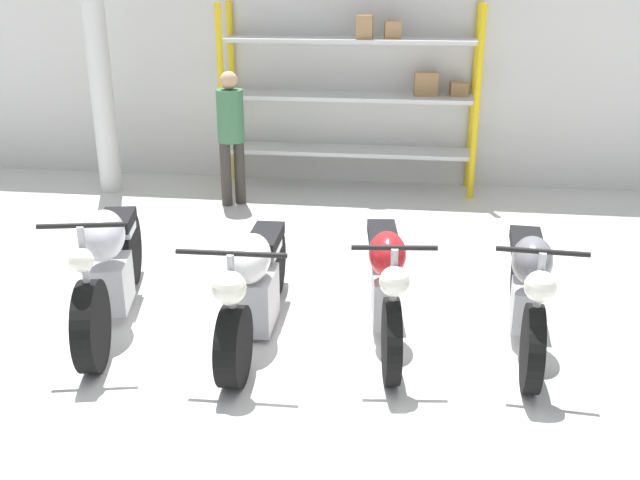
{
  "coord_description": "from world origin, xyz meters",
  "views": [
    {
      "loc": [
        0.71,
        -4.86,
        2.68
      ],
      "look_at": [
        0.0,
        0.4,
        0.7
      ],
      "focal_mm": 40.0,
      "sensor_mm": 36.0,
      "label": 1
    }
  ],
  "objects_px": {
    "motorcycle_white": "(255,284)",
    "motorcycle_red": "(385,279)",
    "shelving_rack": "(357,92)",
    "motorcycle_silver": "(110,265)",
    "person_browsing": "(231,128)",
    "motorcycle_grey": "(528,285)"
  },
  "relations": [
    {
      "from": "motorcycle_white",
      "to": "motorcycle_red",
      "type": "relative_size",
      "value": 1.02
    },
    {
      "from": "shelving_rack",
      "to": "motorcycle_silver",
      "type": "xyz_separation_m",
      "value": [
        -1.62,
        -4.16,
        -0.79
      ]
    },
    {
      "from": "shelving_rack",
      "to": "person_browsing",
      "type": "xyz_separation_m",
      "value": [
        -1.43,
        -0.93,
        -0.32
      ]
    },
    {
      "from": "motorcycle_white",
      "to": "motorcycle_red",
      "type": "xyz_separation_m",
      "value": [
        1.01,
        0.15,
        0.04
      ]
    },
    {
      "from": "motorcycle_silver",
      "to": "motorcycle_grey",
      "type": "height_order",
      "value": "motorcycle_silver"
    },
    {
      "from": "person_browsing",
      "to": "motorcycle_red",
      "type": "bearing_deg",
      "value": 176.44
    },
    {
      "from": "motorcycle_silver",
      "to": "motorcycle_red",
      "type": "bearing_deg",
      "value": 79.84
    },
    {
      "from": "motorcycle_white",
      "to": "person_browsing",
      "type": "xyz_separation_m",
      "value": [
        -1.01,
        3.29,
        0.53
      ]
    },
    {
      "from": "motorcycle_grey",
      "to": "person_browsing",
      "type": "distance_m",
      "value": 4.45
    },
    {
      "from": "motorcycle_silver",
      "to": "motorcycle_red",
      "type": "relative_size",
      "value": 1.05
    },
    {
      "from": "motorcycle_red",
      "to": "person_browsing",
      "type": "xyz_separation_m",
      "value": [
        -2.02,
        3.14,
        0.49
      ]
    },
    {
      "from": "motorcycle_silver",
      "to": "motorcycle_grey",
      "type": "xyz_separation_m",
      "value": [
        3.29,
        0.08,
        -0.01
      ]
    },
    {
      "from": "motorcycle_silver",
      "to": "motorcycle_white",
      "type": "distance_m",
      "value": 1.21
    },
    {
      "from": "shelving_rack",
      "to": "motorcycle_white",
      "type": "height_order",
      "value": "shelving_rack"
    },
    {
      "from": "shelving_rack",
      "to": "motorcycle_silver",
      "type": "bearing_deg",
      "value": -111.27
    },
    {
      "from": "motorcycle_silver",
      "to": "shelving_rack",
      "type": "bearing_deg",
      "value": 146.2
    },
    {
      "from": "person_browsing",
      "to": "motorcycle_white",
      "type": "bearing_deg",
      "value": 160.79
    },
    {
      "from": "motorcycle_silver",
      "to": "motorcycle_grey",
      "type": "bearing_deg",
      "value": 78.82
    },
    {
      "from": "motorcycle_red",
      "to": "motorcycle_silver",
      "type": "bearing_deg",
      "value": -94.19
    },
    {
      "from": "motorcycle_red",
      "to": "shelving_rack",
      "type": "bearing_deg",
      "value": -178.33
    },
    {
      "from": "motorcycle_silver",
      "to": "motorcycle_white",
      "type": "bearing_deg",
      "value": 74.64
    },
    {
      "from": "motorcycle_silver",
      "to": "person_browsing",
      "type": "distance_m",
      "value": 3.27
    }
  ]
}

